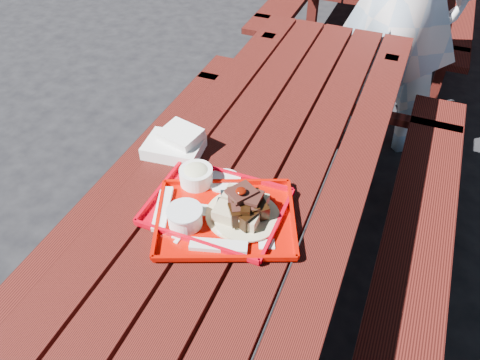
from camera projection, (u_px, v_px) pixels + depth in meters
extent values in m
plane|color=black|center=(253.00, 295.00, 2.07)|extent=(60.00, 60.00, 0.00)
cube|color=#4A130E|center=(178.00, 151.00, 1.67)|extent=(0.14, 2.40, 0.04)
cube|color=#4A130E|center=(216.00, 161.00, 1.62)|extent=(0.14, 2.40, 0.04)
cube|color=#4A130E|center=(257.00, 172.00, 1.58)|extent=(0.14, 2.40, 0.04)
cube|color=#4A130E|center=(299.00, 183.00, 1.54)|extent=(0.14, 2.40, 0.04)
cube|color=#4A130E|center=(344.00, 195.00, 1.50)|extent=(0.14, 2.40, 0.04)
cube|color=#4A130E|center=(125.00, 191.00, 1.95)|extent=(0.25, 2.40, 0.04)
cube|color=#4A130E|center=(212.00, 125.00, 2.67)|extent=(0.06, 0.06, 0.42)
cube|color=#4A130E|center=(411.00, 279.00, 1.62)|extent=(0.25, 2.40, 0.04)
cube|color=#4A130E|center=(421.00, 176.00, 2.35)|extent=(0.06, 0.06, 0.42)
cube|color=#4A130E|center=(266.00, 100.00, 2.56)|extent=(0.06, 0.06, 0.75)
cube|color=#4A130E|center=(376.00, 124.00, 2.39)|extent=(0.06, 0.06, 0.75)
cube|color=#4A130E|center=(320.00, 103.00, 2.44)|extent=(1.40, 0.06, 0.04)
cube|color=#4A130E|center=(275.00, 43.00, 3.44)|extent=(0.06, 0.06, 0.42)
cube|color=#4A130E|center=(440.00, 73.00, 3.11)|extent=(0.06, 0.06, 0.42)
cube|color=#4A130E|center=(310.00, 34.00, 3.16)|extent=(0.06, 0.06, 0.75)
cube|color=#4A130E|center=(400.00, 50.00, 3.00)|extent=(0.06, 0.06, 0.75)
cube|color=#4A130E|center=(355.00, 34.00, 3.04)|extent=(1.40, 0.06, 0.04)
cube|color=#BE0011|center=(217.00, 209.00, 1.42)|extent=(0.39, 0.30, 0.01)
cube|color=#BE0011|center=(236.00, 175.00, 1.51)|extent=(0.39, 0.01, 0.02)
cube|color=#BE0011|center=(194.00, 241.00, 1.31)|extent=(0.39, 0.01, 0.02)
cube|color=#BE0011|center=(278.00, 224.00, 1.36)|extent=(0.01, 0.30, 0.02)
cube|color=#BE0011|center=(160.00, 189.00, 1.46)|extent=(0.01, 0.30, 0.02)
cylinder|color=#CFB78B|center=(241.00, 214.00, 1.39)|extent=(0.21, 0.21, 0.01)
cube|color=tan|center=(236.00, 216.00, 1.35)|extent=(0.13, 0.06, 0.04)
cube|color=tan|center=(245.00, 200.00, 1.40)|extent=(0.13, 0.06, 0.04)
ellipsoid|color=#4E0A02|center=(241.00, 188.00, 1.32)|extent=(0.03, 0.03, 0.01)
cylinder|color=white|center=(196.00, 176.00, 1.48)|extent=(0.11, 0.11, 0.05)
ellipsoid|color=beige|center=(196.00, 172.00, 1.47)|extent=(0.09, 0.09, 0.04)
cylinder|color=white|center=(224.00, 181.00, 1.50)|extent=(0.11, 0.11, 0.01)
cube|color=white|center=(163.00, 208.00, 1.40)|extent=(0.10, 0.18, 0.01)
cube|color=white|center=(182.00, 220.00, 1.37)|extent=(0.04, 0.14, 0.01)
cube|color=white|center=(189.00, 225.00, 1.36)|extent=(0.02, 0.15, 0.00)
cube|color=silver|center=(202.00, 210.00, 1.41)|extent=(0.05, 0.05, 0.00)
cube|color=#B80900|center=(226.00, 220.00, 1.38)|extent=(0.48, 0.43, 0.01)
cube|color=#B80900|center=(226.00, 182.00, 1.49)|extent=(0.37, 0.16, 0.02)
cube|color=#B80900|center=(225.00, 258.00, 1.26)|extent=(0.37, 0.16, 0.02)
cube|color=#B80900|center=(293.00, 217.00, 1.38)|extent=(0.13, 0.29, 0.02)
cube|color=#B80900|center=(159.00, 217.00, 1.37)|extent=(0.13, 0.29, 0.02)
cube|color=silver|center=(241.00, 218.00, 1.38)|extent=(0.18, 0.18, 0.01)
cylinder|color=#C0B689|center=(247.00, 216.00, 1.37)|extent=(0.20, 0.20, 0.01)
cylinder|color=white|center=(185.00, 218.00, 1.35)|extent=(0.10, 0.10, 0.05)
cylinder|color=silver|center=(184.00, 211.00, 1.33)|extent=(0.10, 0.10, 0.01)
cube|color=white|center=(219.00, 246.00, 1.30)|extent=(0.17, 0.08, 0.01)
cube|color=white|center=(267.00, 244.00, 1.31)|extent=(0.06, 0.05, 0.00)
cube|color=white|center=(174.00, 147.00, 1.61)|extent=(0.21, 0.16, 0.04)
cube|color=white|center=(181.00, 135.00, 1.60)|extent=(0.15, 0.13, 0.04)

